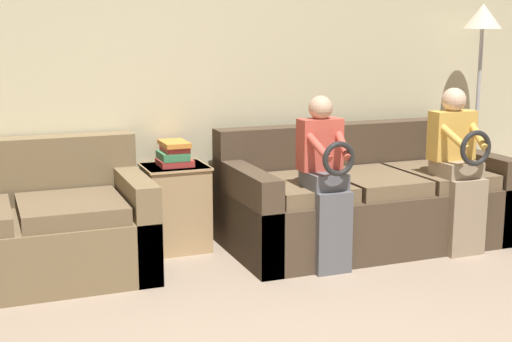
{
  "coord_description": "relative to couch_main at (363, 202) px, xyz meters",
  "views": [
    {
      "loc": [
        -1.38,
        -2.24,
        1.59
      ],
      "look_at": [
        0.18,
        1.72,
        0.74
      ],
      "focal_mm": 50.0,
      "sensor_mm": 36.0,
      "label": 1
    }
  ],
  "objects": [
    {
      "name": "wall_back",
      "position": [
        -1.26,
        0.6,
        0.96
      ],
      "size": [
        7.55,
        0.06,
        2.55
      ],
      "color": "beige",
      "rests_on": "ground_plane"
    },
    {
      "name": "child_right_seated",
      "position": [
        0.53,
        -0.42,
        0.33
      ],
      "size": [
        0.34,
        0.38,
        1.18
      ],
      "color": "gray",
      "rests_on": "ground_plane"
    },
    {
      "name": "floor_lamp",
      "position": [
        1.22,
        0.27,
        1.19
      ],
      "size": [
        0.31,
        0.31,
        1.79
      ],
      "color": "#2D2B28",
      "rests_on": "ground_plane"
    },
    {
      "name": "couch_main",
      "position": [
        0.0,
        0.0,
        0.0
      ],
      "size": [
        2.06,
        0.99,
        0.86
      ],
      "color": "#473828",
      "rests_on": "ground_plane"
    },
    {
      "name": "couch_side",
      "position": [
        -2.48,
        0.12,
        -0.0
      ],
      "size": [
        1.69,
        0.94,
        0.87
      ],
      "color": "brown",
      "rests_on": "ground_plane"
    },
    {
      "name": "side_shelf",
      "position": [
        -1.35,
        0.34,
        0.01
      ],
      "size": [
        0.46,
        0.41,
        0.62
      ],
      "color": "tan",
      "rests_on": "ground_plane"
    },
    {
      "name": "book_stack",
      "position": [
        -1.36,
        0.35,
        0.4
      ],
      "size": [
        0.24,
        0.29,
        0.18
      ],
      "color": "#BC3833",
      "rests_on": "side_shelf"
    },
    {
      "name": "child_left_seated",
      "position": [
        -0.53,
        -0.42,
        0.32
      ],
      "size": [
        0.29,
        0.37,
        1.16
      ],
      "color": "#56565B",
      "rests_on": "ground_plane"
    }
  ]
}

